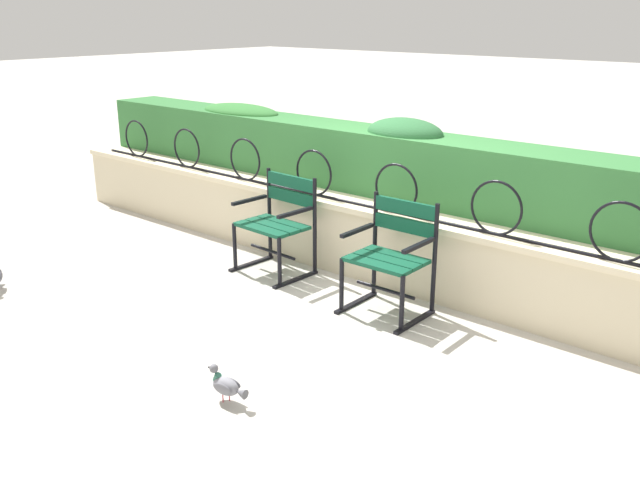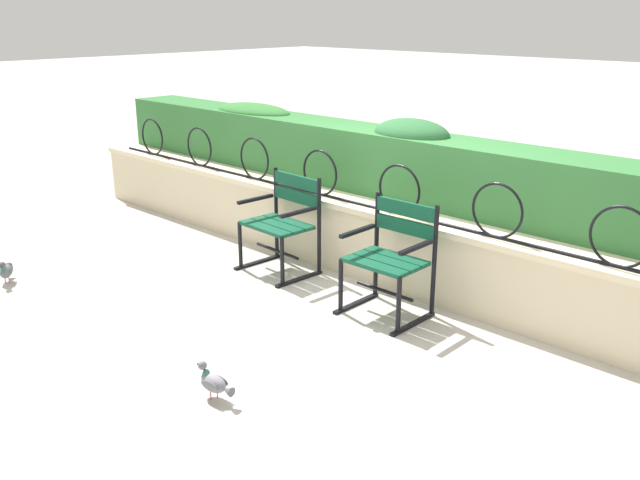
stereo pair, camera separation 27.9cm
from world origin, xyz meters
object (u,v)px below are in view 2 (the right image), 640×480
Objects in this scene: pigeon_near_chairs at (6,270)px; pigeon_far_side at (214,383)px; park_chair_left at (283,220)px; park_chair_right at (392,255)px.

pigeon_far_side is (2.80, 0.07, 0.00)m from pigeon_near_chairs.
pigeon_near_chairs is at bearing -128.77° from park_chair_left.
park_chair_left is at bearing 51.23° from pigeon_near_chairs.
park_chair_right is 3.33m from pigeon_near_chairs.
park_chair_left is 1.27m from park_chair_right.
park_chair_right is (1.27, -0.06, -0.00)m from park_chair_left.
pigeon_far_side is at bearing -54.32° from park_chair_left.
park_chair_left is 2.43m from pigeon_near_chairs.
park_chair_left reaches higher than pigeon_far_side.
park_chair_left is at bearing 125.68° from pigeon_far_side.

